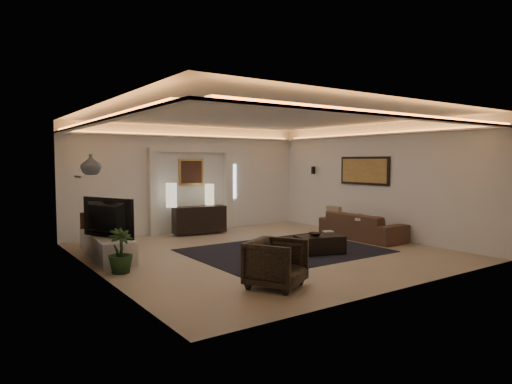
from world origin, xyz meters
TOP-DOWN VIEW (x-y plane):
  - floor at (0.00, 0.00)m, footprint 7.00×7.00m
  - ceiling at (0.00, 0.00)m, footprint 7.00×7.00m
  - wall_back at (0.00, 3.50)m, footprint 7.00×0.00m
  - wall_front at (0.00, -3.50)m, footprint 7.00×0.00m
  - wall_left at (-3.50, 0.00)m, footprint 0.00×7.00m
  - wall_right at (3.50, 0.00)m, footprint 0.00×7.00m
  - cove_soffit at (0.00, 0.00)m, footprint 7.00×7.00m
  - daylight_slit at (1.35, 3.48)m, footprint 0.25×0.03m
  - area_rug at (0.40, -0.20)m, footprint 4.00×3.00m
  - pilaster_left at (-1.15, 3.40)m, footprint 0.22×0.20m
  - pilaster_right at (1.15, 3.40)m, footprint 0.22×0.20m
  - alcove_header at (0.00, 3.40)m, footprint 2.52×0.20m
  - painting_frame at (0.00, 3.47)m, footprint 0.74×0.04m
  - painting_canvas at (0.00, 3.44)m, footprint 0.62×0.02m
  - art_panel_frame at (3.47, 0.30)m, footprint 0.04×1.64m
  - art_panel_gold at (3.44, 0.30)m, footprint 0.02×1.50m
  - wall_sconce at (3.38, 2.20)m, footprint 0.12×0.12m
  - wall_niche at (-3.44, 1.40)m, footprint 0.10×0.55m
  - console at (-0.08, 2.85)m, footprint 1.45×0.63m
  - lamp_left at (-0.78, 3.07)m, footprint 0.29×0.29m
  - lamp_right at (0.35, 3.07)m, footprint 0.32×0.32m
  - media_ledge at (-2.94, 1.50)m, footprint 0.84×2.58m
  - tv at (-3.15, 0.98)m, footprint 1.31×0.71m
  - figurine at (-3.15, 2.46)m, footprint 0.14×0.14m
  - ginger_jar at (-3.15, 1.71)m, footprint 0.42×0.42m
  - plant at (-3.15, -0.08)m, footprint 0.52×0.52m
  - sofa at (2.95, -0.11)m, footprint 2.25×0.89m
  - throw_blanket at (2.80, -0.43)m, footprint 0.69×0.64m
  - throw_pillow at (2.76, 0.70)m, footprint 0.14×0.44m
  - coffee_table at (0.82, -0.87)m, footprint 1.08×0.77m
  - bowl at (0.75, -0.80)m, footprint 0.31×0.31m
  - magazine at (1.31, -0.60)m, footprint 0.25×0.21m
  - armchair at (-1.45, -2.33)m, footprint 1.10×1.11m

SIDE VIEW (x-z plane):
  - floor at x=0.00m, z-range 0.00..0.00m
  - area_rug at x=0.40m, z-range 0.00..0.01m
  - coffee_table at x=0.82m, z-range 0.02..0.39m
  - media_ledge at x=-2.94m, z-range -0.01..0.46m
  - sofa at x=2.95m, z-range 0.00..0.65m
  - armchair at x=-1.45m, z-range 0.00..0.75m
  - plant at x=-3.15m, z-range 0.00..0.78m
  - console at x=-0.08m, z-range 0.05..0.75m
  - magazine at x=1.31m, z-range 0.41..0.44m
  - bowl at x=0.75m, z-range 0.41..0.47m
  - throw_blanket at x=2.80m, z-range 0.52..0.58m
  - throw_pillow at x=2.76m, z-range 0.33..0.77m
  - figurine at x=-3.15m, z-range 0.46..0.82m
  - tv at x=-3.15m, z-range 0.45..1.23m
  - lamp_left at x=-0.78m, z-range 0.77..1.41m
  - lamp_right at x=0.35m, z-range 0.80..1.38m
  - pilaster_left at x=-1.15m, z-range 0.00..2.20m
  - pilaster_right at x=1.15m, z-range 0.00..2.20m
  - daylight_slit at x=1.35m, z-range 0.85..1.85m
  - wall_back at x=0.00m, z-range -2.05..4.95m
  - wall_front at x=0.00m, z-range -2.05..4.95m
  - wall_left at x=-3.50m, z-range -2.05..4.95m
  - wall_right at x=3.50m, z-range -2.05..4.95m
  - painting_frame at x=0.00m, z-range 1.28..2.02m
  - painting_canvas at x=0.00m, z-range 1.34..1.96m
  - wall_niche at x=-3.44m, z-range 1.63..1.67m
  - wall_sconce at x=3.38m, z-range 1.57..1.79m
  - art_panel_gold at x=3.44m, z-range 1.39..2.01m
  - art_panel_frame at x=3.47m, z-range 1.33..2.07m
  - ginger_jar at x=-3.15m, z-range 1.67..2.10m
  - alcove_header at x=0.00m, z-range 2.19..2.31m
  - cove_soffit at x=0.00m, z-range 2.60..2.64m
  - ceiling at x=0.00m, z-range 2.90..2.90m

